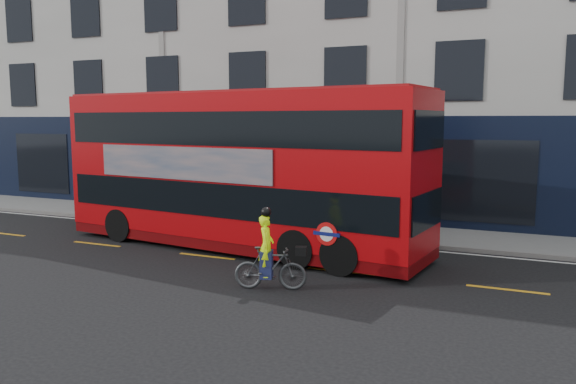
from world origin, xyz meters
The scene contains 8 objects.
ground centered at (0.00, 0.00, 0.00)m, with size 120.00×120.00×0.00m, color black.
pavement centered at (0.00, 6.50, 0.06)m, with size 60.00×3.00×0.12m, color gray.
kerb centered at (0.00, 5.00, 0.07)m, with size 60.00×0.12×0.13m, color slate.
building_terrace centered at (0.00, 12.94, 7.49)m, with size 50.00×10.07×15.00m.
road_edge_line centered at (0.00, 4.70, 0.00)m, with size 58.00×0.10×0.01m, color silver.
lane_dashes centered at (0.00, 1.50, 0.00)m, with size 58.00×0.12×0.01m, color orange, non-canonical shape.
bus centered at (-3.66, 2.82, 2.40)m, with size 11.85×4.10×4.69m.
cyclist centered at (-1.03, -0.63, 0.64)m, with size 1.73×0.95×1.92m.
Camera 1 is at (4.29, -11.95, 3.89)m, focal length 35.00 mm.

